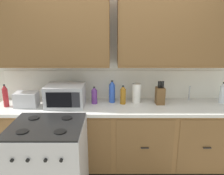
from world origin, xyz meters
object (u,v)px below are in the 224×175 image
Objects in this scene: knife_block at (160,95)px; bottle_red at (6,96)px; bottle_violet at (95,95)px; bottle_amber at (123,95)px; stove_range at (50,165)px; toaster at (27,99)px; paper_towel_roll at (137,93)px; microwave at (66,95)px; bottle_clear at (223,93)px; bottle_blue at (112,92)px.

bottle_red is (-1.98, -0.11, 0.03)m from knife_block.
bottle_violet is 0.79× the size of bottle_red.
stove_range is at bearing -139.77° from bottle_amber.
bottle_red reaches higher than toaster.
paper_towel_roll is at bearing 6.39° from toaster.
bottle_violet is (0.36, 0.08, -0.03)m from microwave.
bottle_amber is 0.85× the size of bottle_red.
bottle_red reaches higher than bottle_clear.
knife_block reaches higher than toaster.
knife_block is at bearing 3.58° from microwave.
microwave is 2.08m from bottle_clear.
bottle_red reaches higher than bottle_amber.
microwave is at bearing -166.86° from bottle_violet.
bottle_blue is at bearing 177.51° from paper_towel_roll.
bottle_clear is at bearing 3.37° from toaster.
bottle_red is (-0.26, 0.00, 0.05)m from toaster.
microwave is 0.75m from bottle_amber.
bottle_blue reaches higher than toaster.
bottle_violet is (-0.56, -0.04, -0.02)m from paper_towel_roll.
paper_towel_roll is 0.92× the size of bottle_clear.
paper_towel_roll is 0.19m from bottle_amber.
toaster is 1.12× the size of bottle_amber.
bottle_clear is at bearing 18.92° from stove_range.
bottle_amber is at bearing -178.11° from bottle_clear.
toaster is 1.72m from knife_block.
bottle_blue is at bearing 7.20° from bottle_red.
toaster is at bearing -0.45° from bottle_red.
paper_towel_roll is 0.33m from bottle_blue.
microwave reaches higher than bottle_amber.
knife_block is at bearing -5.70° from bottle_blue.
bottle_amber is at bearing 5.74° from microwave.
bottle_amber is at bearing 40.23° from stove_range.
microwave is 1.93× the size of bottle_amber.
bottle_violet reaches higher than toaster.
toaster is 1.42m from paper_towel_roll.
bottle_blue is (0.60, 0.14, 0.01)m from microwave.
knife_block reaches higher than bottle_clear.
bottle_clear reaches higher than bottle_amber.
microwave is 0.75m from bottle_red.
bottle_amber is at bearing -1.53° from bottle_violet.
bottle_blue is (-0.14, 0.07, 0.03)m from bottle_amber.
bottle_blue reaches higher than bottle_red.
bottle_red is (-1.49, -0.10, 0.02)m from bottle_amber.
bottle_clear is at bearing -0.37° from paper_towel_roll.
bottle_red is (-2.83, -0.15, 0.00)m from bottle_clear.
bottle_amber reaches higher than stove_range.
bottle_clear is (1.71, 0.03, 0.03)m from bottle_violet.
toaster is (-0.41, 0.59, 0.54)m from stove_range.
knife_block reaches higher than microwave.
stove_range is 1.58m from knife_block.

